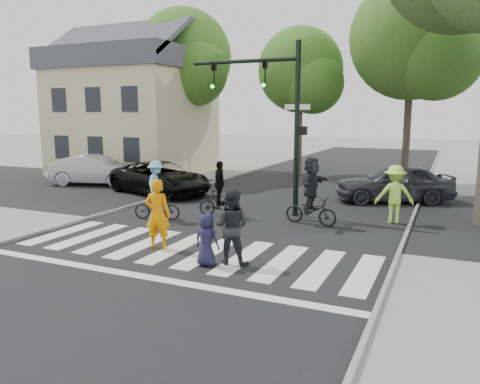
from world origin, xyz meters
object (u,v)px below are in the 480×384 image
Objects in this scene: pedestrian_child at (207,240)px; cyclist_right at (311,195)px; car_silver at (95,170)px; cyclist_left at (157,194)px; car_suv at (160,178)px; pedestrian_woman at (158,214)px; car_grey at (394,183)px; traffic_signal at (274,104)px; cyclist_mid at (220,194)px; pedestrian_adult at (232,227)px.

pedestrian_child is 5.21m from cyclist_right.
pedestrian_child is at bearing -144.42° from car_silver.
cyclist_left reaches higher than car_suv.
cyclist_left is 0.91× the size of cyclist_right.
pedestrian_child is 14.23m from car_silver.
car_suv is (-2.79, 4.34, -0.15)m from cyclist_left.
pedestrian_woman is 0.41× the size of car_grey.
cyclist_right is 0.43× the size of car_suv.
traffic_signal reaches higher than pedestrian_child.
cyclist_mid is (1.72, 1.33, -0.07)m from cyclist_left.
traffic_signal is 6.28m from pedestrian_woman.
pedestrian_adult is 0.40× the size of car_grey.
pedestrian_adult is 5.28m from cyclist_mid.
pedestrian_woman is 1.48× the size of pedestrian_child.
cyclist_left reaches higher than pedestrian_adult.
cyclist_left is (-2.01, 2.89, -0.07)m from pedestrian_woman.
pedestrian_woman reaches higher than pedestrian_adult.
traffic_signal is at bearing -120.39° from car_silver.
traffic_signal is 2.70× the size of cyclist_right.
traffic_signal is 5.11m from cyclist_left.
cyclist_right is 5.57m from car_grey.
cyclist_left reaches higher than pedestrian_woman.
pedestrian_adult is (1.08, -5.74, -2.99)m from traffic_signal.
pedestrian_child is (0.61, -6.14, -3.26)m from traffic_signal.
car_suv is at bearing -71.23° from pedestrian_woman.
pedestrian_woman is 8.68m from car_suv.
car_silver reaches higher than car_suv.
pedestrian_adult is 0.93× the size of cyclist_mid.
pedestrian_woman is 3.53m from cyclist_left.
car_silver is (-11.14, 8.84, 0.12)m from pedestrian_child.
cyclist_right is at bearing -103.97° from pedestrian_adult.
car_suv is at bearing 163.12° from traffic_signal.
pedestrian_adult is (0.47, 0.39, 0.28)m from pedestrian_child.
traffic_signal is at bearing 37.29° from cyclist_left.
pedestrian_woman reaches higher than car_suv.
pedestrian_woman is at bearing -103.25° from traffic_signal.
cyclist_right reaches higher than cyclist_mid.
pedestrian_woman is at bearing -19.69° from pedestrian_child.
pedestrian_woman is at bearing -127.04° from car_suv.
car_grey is at bearing -57.33° from car_suv.
cyclist_left is at bearing -142.71° from traffic_signal.
pedestrian_child is 10.40m from car_suv.
pedestrian_adult is 5.43m from cyclist_left.
cyclist_left is at bearing -42.94° from pedestrian_adult.
car_silver is at bearing 165.58° from traffic_signal.
pedestrian_woman reaches higher than car_silver.
traffic_signal is at bearing -118.03° from pedestrian_woman.
car_grey is (3.70, 4.14, -3.11)m from traffic_signal.
pedestrian_child is 0.28× the size of car_silver.
traffic_signal reaches higher than pedestrian_woman.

